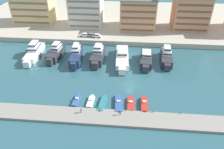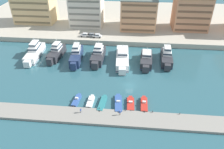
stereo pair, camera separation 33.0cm
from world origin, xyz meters
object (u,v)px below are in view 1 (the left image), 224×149
(pedestrian_mid_deck, at_px, (120,112))
(car_white_far_left, at_px, (84,35))
(motorboat_white_left, at_px, (91,102))
(yacht_charcoal_center_left, at_px, (98,55))
(motorboat_red_center_right, at_px, (144,104))
(motorboat_teal_mid_left, at_px, (103,104))
(yacht_charcoal_center_right, at_px, (146,59))
(motorboat_red_center, at_px, (131,104))
(yacht_charcoal_left, at_px, (56,53))
(yacht_navy_mid_left, at_px, (76,55))
(car_white_mid_left, at_px, (97,36))
(motorboat_blue_far_left, at_px, (77,100))
(yacht_white_center, at_px, (122,57))
(motorboat_blue_center_left, at_px, (119,104))
(pedestrian_near_edge, at_px, (81,110))
(yacht_white_far_left, at_px, (34,52))
(yacht_charcoal_mid_right, at_px, (166,57))
(car_grey_left, at_px, (91,35))

(pedestrian_mid_deck, bearing_deg, car_white_far_left, 111.65)
(motorboat_white_left, distance_m, car_white_far_left, 46.19)
(yacht_charcoal_center_left, xyz_separation_m, motorboat_red_center_right, (17.88, -27.11, -1.66))
(motorboat_teal_mid_left, bearing_deg, yacht_charcoal_center_right, 62.12)
(motorboat_white_left, xyz_separation_m, motorboat_red_center, (12.24, 0.13, -0.02))
(yacht_charcoal_left, xyz_separation_m, yacht_navy_mid_left, (8.91, -1.76, 0.17))
(car_white_mid_left, bearing_deg, motorboat_white_left, -84.14)
(motorboat_red_center, distance_m, car_white_mid_left, 47.49)
(motorboat_blue_far_left, xyz_separation_m, car_white_mid_left, (-0.16, 44.27, 2.86))
(motorboat_blue_far_left, height_order, motorboat_teal_mid_left, motorboat_blue_far_left)
(yacht_charcoal_left, relative_size, motorboat_white_left, 2.44)
(yacht_white_center, distance_m, car_white_mid_left, 21.87)
(yacht_navy_mid_left, distance_m, pedestrian_mid_deck, 37.00)
(yacht_navy_mid_left, xyz_separation_m, pedestrian_mid_deck, (19.67, -31.33, -0.56))
(motorboat_blue_far_left, xyz_separation_m, motorboat_red_center, (16.65, -0.05, -0.04))
(motorboat_red_center, bearing_deg, motorboat_blue_center_left, -175.72)
(motorboat_teal_mid_left, distance_m, car_white_far_left, 47.74)
(yacht_navy_mid_left, height_order, motorboat_red_center_right, yacht_navy_mid_left)
(motorboat_teal_mid_left, bearing_deg, motorboat_red_center_right, 2.94)
(motorboat_blue_far_left, distance_m, pedestrian_near_edge, 6.28)
(yacht_charcoal_center_left, height_order, motorboat_blue_center_left, yacht_charcoal_center_left)
(yacht_charcoal_center_left, xyz_separation_m, motorboat_white_left, (1.60, -27.16, -1.78))
(yacht_white_far_left, height_order, pedestrian_mid_deck, yacht_white_far_left)
(yacht_white_far_left, distance_m, car_white_mid_left, 29.36)
(yacht_charcoal_left, xyz_separation_m, yacht_charcoal_center_left, (17.64, -0.61, 0.03))
(motorboat_blue_center_left, xyz_separation_m, pedestrian_near_edge, (-10.36, -5.25, 1.23))
(yacht_charcoal_left, height_order, yacht_white_center, yacht_charcoal_left)
(yacht_charcoal_left, bearing_deg, yacht_white_center, -1.96)
(yacht_charcoal_left, height_order, yacht_navy_mid_left, yacht_navy_mid_left)
(yacht_navy_mid_left, bearing_deg, car_white_mid_left, 72.65)
(yacht_charcoal_left, xyz_separation_m, car_white_mid_left, (14.67, 16.69, 1.12))
(pedestrian_near_edge, bearing_deg, yacht_charcoal_center_left, 89.65)
(motorboat_red_center_right, relative_size, pedestrian_near_edge, 4.69)
(yacht_charcoal_center_right, bearing_deg, motorboat_white_left, -124.37)
(yacht_charcoal_center_right, relative_size, yacht_charcoal_mid_right, 0.95)
(yacht_charcoal_left, bearing_deg, motorboat_blue_far_left, -61.73)
(yacht_charcoal_left, relative_size, motorboat_teal_mid_left, 1.95)
(yacht_white_center, relative_size, pedestrian_mid_deck, 12.19)
(yacht_charcoal_center_left, xyz_separation_m, car_grey_left, (-5.85, 17.73, 1.09))
(yacht_charcoal_mid_right, bearing_deg, car_white_mid_left, 152.30)
(yacht_charcoal_mid_right, relative_size, motorboat_blue_center_left, 1.86)
(motorboat_teal_mid_left, bearing_deg, motorboat_blue_far_left, 174.54)
(yacht_white_center, distance_m, motorboat_blue_center_left, 27.00)
(yacht_white_far_left, relative_size, motorboat_blue_far_left, 2.96)
(yacht_white_center, distance_m, motorboat_teal_mid_left, 27.83)
(car_grey_left, xyz_separation_m, pedestrian_near_edge, (5.65, -50.28, -1.60))
(motorboat_blue_far_left, distance_m, motorboat_red_center, 16.65)
(yacht_navy_mid_left, distance_m, pedestrian_near_edge, 32.55)
(yacht_charcoal_left, bearing_deg, yacht_white_far_left, -178.38)
(motorboat_teal_mid_left, relative_size, car_white_mid_left, 1.90)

